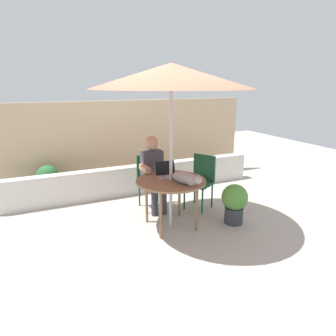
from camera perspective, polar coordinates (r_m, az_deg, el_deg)
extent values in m
plane|color=#ADA399|center=(4.60, 0.52, -10.84)|extent=(14.00, 14.00, 0.00)
cube|color=tan|center=(6.32, -7.98, 4.70)|extent=(5.39, 0.08, 1.72)
cube|color=beige|center=(5.83, -5.82, -2.14)|extent=(4.85, 0.20, 0.55)
cylinder|color=brown|center=(4.33, 0.54, -2.43)|extent=(1.00, 1.00, 0.03)
cylinder|color=brown|center=(4.79, 2.15, -5.17)|extent=(0.04, 0.04, 0.69)
cylinder|color=brown|center=(4.59, -4.05, -6.17)|extent=(0.04, 0.04, 0.69)
cylinder|color=brown|center=(4.12, -1.37, -8.80)|extent=(0.04, 0.04, 0.69)
cylinder|color=brown|center=(4.34, 5.39, -7.53)|extent=(0.04, 0.04, 0.69)
cylinder|color=#B7B7BC|center=(4.23, 0.56, 2.14)|extent=(0.04, 0.04, 2.13)
cone|color=#BF4C38|center=(4.11, 0.60, 16.92)|extent=(2.15, 2.15, 0.32)
sphere|color=#B7B7BC|center=(4.11, 0.60, 17.12)|extent=(0.06, 0.06, 0.06)
cube|color=#194C2D|center=(5.07, -3.01, -2.92)|extent=(0.40, 0.40, 0.04)
cube|color=#194C2D|center=(5.16, -3.78, 0.18)|extent=(0.40, 0.04, 0.44)
cylinder|color=#194C2D|center=(5.35, -1.94, -4.45)|extent=(0.03, 0.03, 0.42)
cylinder|color=#194C2D|center=(5.24, -5.39, -4.96)|extent=(0.03, 0.03, 0.42)
cylinder|color=#194C2D|center=(4.94, -4.10, -6.25)|extent=(0.03, 0.03, 0.42)
cylinder|color=#194C2D|center=(5.06, -0.47, -5.67)|extent=(0.03, 0.03, 0.42)
cube|color=#194C2D|center=(5.07, 5.78, -2.95)|extent=(0.55, 0.55, 0.04)
cube|color=#194C2D|center=(5.15, 6.83, 0.09)|extent=(0.24, 0.36, 0.44)
cylinder|color=#194C2D|center=(5.22, 8.26, -5.15)|extent=(0.03, 0.03, 0.42)
cylinder|color=#194C2D|center=(5.37, 5.02, -4.44)|extent=(0.03, 0.03, 0.42)
cylinder|color=#194C2D|center=(5.09, 3.09, -5.53)|extent=(0.03, 0.03, 0.42)
cylinder|color=#194C2D|center=(4.94, 6.46, -6.33)|extent=(0.03, 0.03, 0.42)
cube|color=#3F3F47|center=(4.98, -3.06, 0.22)|extent=(0.34, 0.20, 0.54)
sphere|color=tan|center=(4.88, -3.09, 4.72)|extent=(0.22, 0.22, 0.22)
cube|color=#383842|center=(4.88, -3.26, -2.80)|extent=(0.12, 0.30, 0.12)
cylinder|color=#383842|center=(4.85, -2.57, -6.42)|extent=(0.10, 0.10, 0.45)
cube|color=#383842|center=(4.94, -1.53, -2.56)|extent=(0.12, 0.30, 0.12)
cylinder|color=#383842|center=(4.91, -0.82, -6.14)|extent=(0.10, 0.10, 0.45)
cube|color=tan|center=(4.70, -4.37, -0.12)|extent=(0.08, 0.32, 0.08)
cube|color=tan|center=(4.85, 0.08, 0.41)|extent=(0.08, 0.32, 0.08)
cube|color=gray|center=(4.44, -0.11, -1.63)|extent=(0.31, 0.24, 0.02)
cube|color=black|center=(4.50, -0.57, 0.05)|extent=(0.30, 0.08, 0.20)
cube|color=gray|center=(4.51, -0.61, 0.08)|extent=(0.30, 0.07, 0.20)
ellipsoid|color=gray|center=(4.14, 3.13, -1.84)|extent=(0.33, 0.44, 0.17)
sphere|color=gray|center=(4.00, 5.65, -2.23)|extent=(0.11, 0.11, 0.11)
ellipsoid|color=white|center=(4.09, 4.31, -2.66)|extent=(0.16, 0.16, 0.09)
cylinder|color=gray|center=(4.36, 0.52, -1.75)|extent=(0.10, 0.18, 0.04)
cone|color=gray|center=(3.96, 5.41, -1.64)|extent=(0.04, 0.04, 0.03)
cone|color=gray|center=(4.01, 5.92, -1.45)|extent=(0.04, 0.04, 0.03)
cylinder|color=#33383D|center=(5.97, -21.36, -4.35)|extent=(0.31, 0.31, 0.23)
ellipsoid|color=#26592D|center=(5.88, -21.65, -1.60)|extent=(0.40, 0.40, 0.44)
cylinder|color=#33383D|center=(4.75, 12.22, -8.63)|extent=(0.28, 0.28, 0.25)
ellipsoid|color=#4C8C38|center=(4.64, 12.42, -5.36)|extent=(0.39, 0.39, 0.39)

